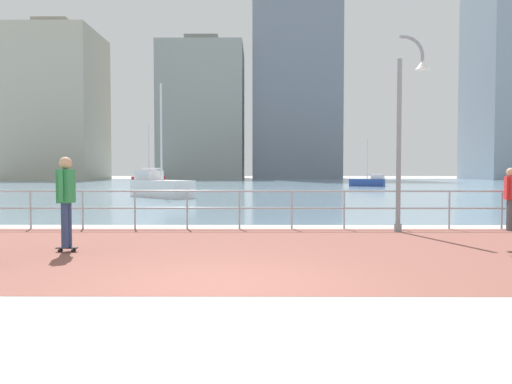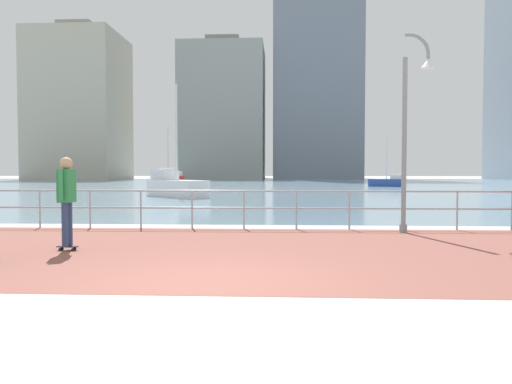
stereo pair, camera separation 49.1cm
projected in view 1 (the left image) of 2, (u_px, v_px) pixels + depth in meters
ground at (253, 188)px, 46.79m from camera, size 220.00×220.00×0.00m
brick_paving at (232, 250)px, 9.78m from camera, size 28.00×7.24×0.01m
harbor_water at (254, 184)px, 58.36m from camera, size 180.00×88.00×0.00m
waterfront_railing at (239, 202)px, 13.37m from camera, size 25.25×0.06×1.04m
lamppost at (406, 123)px, 12.59m from camera, size 0.77×0.51×4.97m
skateboarder at (66, 195)px, 9.52m from camera, size 0.40×0.55×1.82m
bystander at (510, 194)px, 12.97m from camera, size 0.32×0.56×1.63m
sailboat_gray at (160, 187)px, 29.52m from camera, size 4.33×4.44×6.66m
sailboat_blue at (368, 182)px, 50.86m from camera, size 3.64×2.32×4.90m
sailboat_white at (150, 180)px, 53.43m from camera, size 2.74×4.87×6.54m
tower_beige at (56, 106)px, 93.13m from camera, size 15.79×15.75×29.18m
tower_brick at (295, 66)px, 103.62m from camera, size 17.59×15.01×48.39m
tower_slate at (203, 113)px, 102.27m from camera, size 16.63×15.68×28.61m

